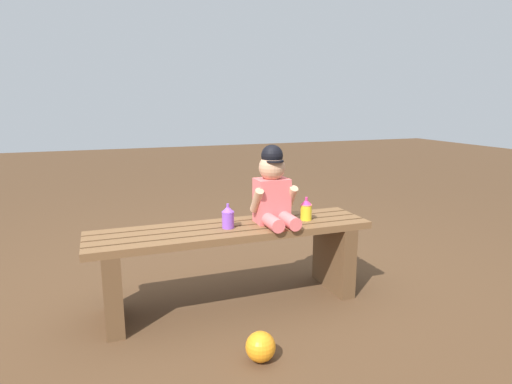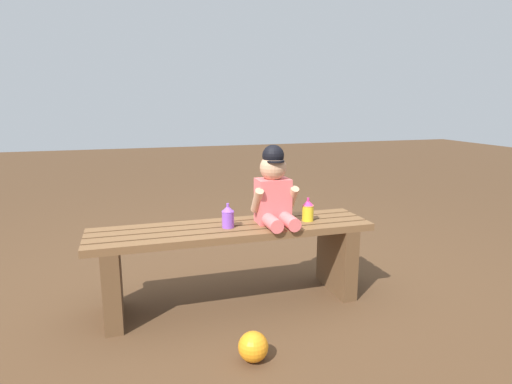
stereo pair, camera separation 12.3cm
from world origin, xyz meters
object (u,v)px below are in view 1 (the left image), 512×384
at_px(sippy_cup_left, 228,217).
at_px(sippy_cup_right, 306,209).
at_px(child_figure, 273,189).
at_px(toy_ball, 261,347).
at_px(park_bench, 233,253).

distance_m(sippy_cup_left, sippy_cup_right, 0.43).
xyz_separation_m(child_figure, sippy_cup_right, (0.19, -0.01, -0.12)).
height_order(child_figure, sippy_cup_left, child_figure).
height_order(sippy_cup_right, toy_ball, sippy_cup_right).
relative_size(park_bench, sippy_cup_left, 11.48).
xyz_separation_m(park_bench, toy_ball, (-0.05, -0.52, -0.22)).
distance_m(park_bench, toy_ball, 0.57).
xyz_separation_m(child_figure, toy_ball, (-0.26, -0.52, -0.53)).
bearing_deg(sippy_cup_left, child_figure, 2.08).
xyz_separation_m(sippy_cup_left, toy_ball, (-0.02, -0.51, -0.41)).
distance_m(child_figure, toy_ball, 0.79).
height_order(sippy_cup_left, sippy_cup_right, same).
height_order(child_figure, toy_ball, child_figure).
bearing_deg(toy_ball, park_bench, 85.01).
relative_size(child_figure, toy_ball, 3.27).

